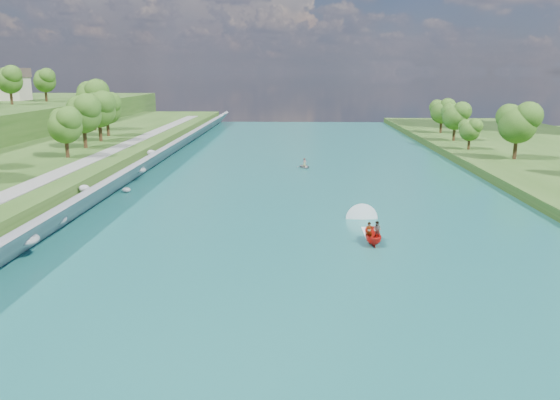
{
  "coord_description": "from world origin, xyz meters",
  "views": [
    {
      "loc": [
        -1.7,
        -43.36,
        16.33
      ],
      "look_at": [
        -3.42,
        15.51,
        2.5
      ],
      "focal_mm": 35.0,
      "sensor_mm": 36.0,
      "label": 1
    }
  ],
  "objects": [
    {
      "name": "ground",
      "position": [
        0.0,
        0.0,
        0.0
      ],
      "size": [
        260.0,
        260.0,
        0.0
      ],
      "primitive_type": "plane",
      "color": "#2D5119",
      "rests_on": "ground"
    },
    {
      "name": "river_water",
      "position": [
        0.0,
        20.0,
        0.05
      ],
      "size": [
        55.0,
        240.0,
        0.1
      ],
      "primitive_type": "cube",
      "color": "#185E5B",
      "rests_on": "ground"
    },
    {
      "name": "riprap_bank",
      "position": [
        -25.86,
        18.57,
        1.81
      ],
      "size": [
        3.77,
        236.0,
        4.05
      ],
      "color": "slate",
      "rests_on": "ground"
    },
    {
      "name": "riverside_path",
      "position": [
        -32.5,
        20.0,
        3.55
      ],
      "size": [
        3.0,
        200.0,
        0.1
      ],
      "primitive_type": "cube",
      "color": "gray",
      "rests_on": "berm_west"
    },
    {
      "name": "trees_ridge",
      "position": [
        -70.5,
        88.21,
        13.91
      ],
      "size": [
        19.67,
        39.73,
        10.32
      ],
      "color": "#285015",
      "rests_on": "ridge_west"
    },
    {
      "name": "motorboat",
      "position": [
        5.84,
        9.32,
        0.76
      ],
      "size": [
        3.6,
        18.74,
        2.22
      ],
      "rotation": [
        0.0,
        0.0,
        3.15
      ],
      "color": "red",
      "rests_on": "river_water"
    },
    {
      "name": "raft",
      "position": [
        -0.17,
        50.3,
        0.48
      ],
      "size": [
        2.94,
        3.54,
        1.68
      ],
      "rotation": [
        0.0,
        0.0,
        0.28
      ],
      "color": "gray",
      "rests_on": "river_water"
    }
  ]
}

